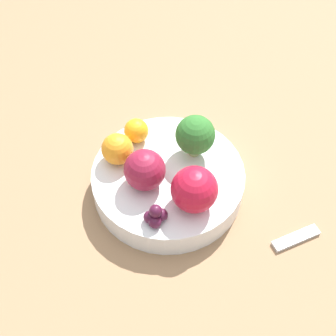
% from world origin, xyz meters
% --- Properties ---
extents(ground_plane, '(6.00, 6.00, 0.00)m').
position_xyz_m(ground_plane, '(0.00, 0.00, 0.00)').
color(ground_plane, gray).
extents(table_surface, '(1.20, 1.20, 0.02)m').
position_xyz_m(table_surface, '(0.00, 0.00, 0.01)').
color(table_surface, '#936D4C').
rests_on(table_surface, ground_plane).
extents(bowl, '(0.22, 0.22, 0.04)m').
position_xyz_m(bowl, '(0.00, 0.00, 0.04)').
color(bowl, white).
rests_on(bowl, table_surface).
extents(broccoli, '(0.06, 0.06, 0.07)m').
position_xyz_m(broccoli, '(0.03, -0.04, 0.10)').
color(broccoli, '#8CB76B').
rests_on(broccoli, bowl).
extents(apple_red, '(0.06, 0.06, 0.06)m').
position_xyz_m(apple_red, '(-0.01, 0.03, 0.09)').
color(apple_red, maroon).
rests_on(apple_red, bowl).
extents(apple_green, '(0.06, 0.06, 0.06)m').
position_xyz_m(apple_green, '(-0.06, -0.03, 0.09)').
color(apple_green, '#B7142D').
rests_on(apple_green, bowl).
extents(orange_front, '(0.04, 0.04, 0.04)m').
position_xyz_m(orange_front, '(0.07, 0.04, 0.08)').
color(orange_front, orange).
rests_on(orange_front, bowl).
extents(orange_back, '(0.05, 0.05, 0.05)m').
position_xyz_m(orange_back, '(0.03, 0.07, 0.08)').
color(orange_back, orange).
rests_on(orange_back, bowl).
extents(grape_cluster, '(0.03, 0.03, 0.03)m').
position_xyz_m(grape_cluster, '(-0.08, 0.03, 0.07)').
color(grape_cluster, '#47142D').
rests_on(grape_cluster, bowl).
extents(spoon, '(0.03, 0.07, 0.01)m').
position_xyz_m(spoon, '(-0.11, -0.16, 0.02)').
color(spoon, silver).
rests_on(spoon, table_surface).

